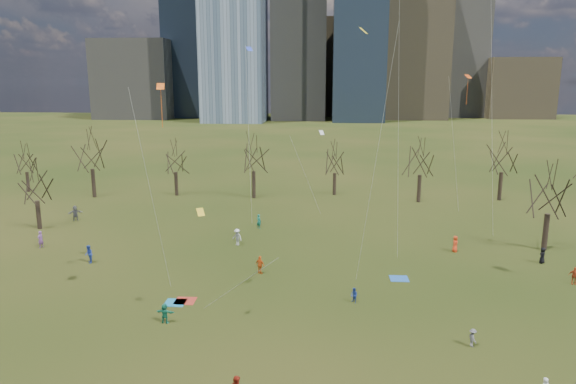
# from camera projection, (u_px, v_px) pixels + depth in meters

# --- Properties ---
(ground) EXTENTS (500.00, 500.00, 0.00)m
(ground) POSITION_uv_depth(u_px,v_px,m) (277.00, 322.00, 36.94)
(ground) COLOR black
(ground) RESTS_ON ground
(downtown_skyline) EXTENTS (212.50, 78.00, 118.00)m
(downtown_skyline) POSITION_uv_depth(u_px,v_px,m) (312.00, 33.00, 234.39)
(downtown_skyline) COLOR slate
(downtown_skyline) RESTS_ON ground
(bare_tree_row) EXTENTS (113.04, 29.80, 9.50)m
(bare_tree_row) POSITION_uv_depth(u_px,v_px,m) (300.00, 161.00, 71.98)
(bare_tree_row) COLOR black
(bare_tree_row) RESTS_ON ground
(blanket_teal) EXTENTS (1.60, 1.50, 0.03)m
(blanket_teal) POSITION_uv_depth(u_px,v_px,m) (175.00, 303.00, 40.10)
(blanket_teal) COLOR teal
(blanket_teal) RESTS_ON ground
(blanket_navy) EXTENTS (1.60, 1.50, 0.03)m
(blanket_navy) POSITION_uv_depth(u_px,v_px,m) (399.00, 279.00, 45.02)
(blanket_navy) COLOR #265DB4
(blanket_navy) RESTS_ON ground
(blanket_crimson) EXTENTS (1.60, 1.50, 0.03)m
(blanket_crimson) POSITION_uv_depth(u_px,v_px,m) (185.00, 301.00, 40.43)
(blanket_crimson) COLOR #B23223
(blanket_crimson) RESTS_ON ground
(person_3) EXTENTS (0.61, 0.87, 1.23)m
(person_3) POSITION_uv_depth(u_px,v_px,m) (473.00, 338.00, 33.36)
(person_3) COLOR slate
(person_3) RESTS_ON ground
(person_4) EXTENTS (1.05, 0.88, 1.68)m
(person_4) POSITION_uv_depth(u_px,v_px,m) (260.00, 265.00, 46.03)
(person_4) COLOR orange
(person_4) RESTS_ON ground
(person_5) EXTENTS (1.40, 0.60, 1.46)m
(person_5) POSITION_uv_depth(u_px,v_px,m) (165.00, 313.00, 36.63)
(person_5) COLOR #1C805F
(person_5) RESTS_ON ground
(person_6) EXTENTS (0.87, 0.90, 1.55)m
(person_6) POSITION_uv_depth(u_px,v_px,m) (543.00, 255.00, 48.72)
(person_6) COLOR black
(person_6) RESTS_ON ground
(person_7) EXTENTS (0.61, 0.76, 1.80)m
(person_7) POSITION_uv_depth(u_px,v_px,m) (40.00, 239.00, 53.28)
(person_7) COLOR #864F9E
(person_7) RESTS_ON ground
(person_8) EXTENTS (0.73, 0.75, 1.22)m
(person_8) POSITION_uv_depth(u_px,v_px,m) (354.00, 295.00, 40.01)
(person_8) COLOR #2540A1
(person_8) RESTS_ON ground
(person_9) EXTENTS (1.33, 1.16, 1.79)m
(person_9) POSITION_uv_depth(u_px,v_px,m) (237.00, 237.00, 54.14)
(person_9) COLOR silver
(person_9) RESTS_ON ground
(person_10) EXTENTS (0.96, 0.57, 1.54)m
(person_10) POSITION_uv_depth(u_px,v_px,m) (574.00, 276.00, 43.66)
(person_10) COLOR #B53C19
(person_10) RESTS_ON ground
(person_11) EXTENTS (1.79, 1.43, 1.90)m
(person_11) POSITION_uv_depth(u_px,v_px,m) (75.00, 213.00, 63.77)
(person_11) COLOR #5B5A5F
(person_11) RESTS_ON ground
(person_12) EXTENTS (0.84, 0.97, 1.68)m
(person_12) POSITION_uv_depth(u_px,v_px,m) (455.00, 244.00, 52.01)
(person_12) COLOR #F7421B
(person_12) RESTS_ON ground
(person_13) EXTENTS (0.76, 0.71, 1.73)m
(person_13) POSITION_uv_depth(u_px,v_px,m) (259.00, 221.00, 60.31)
(person_13) COLOR #1B7C67
(person_13) RESTS_ON ground
(person_14) EXTENTS (0.99, 1.06, 1.75)m
(person_14) POSITION_uv_depth(u_px,v_px,m) (89.00, 254.00, 48.76)
(person_14) COLOR #263FA5
(person_14) RESTS_ON ground
(kites_airborne) EXTENTS (62.77, 38.77, 34.49)m
(kites_airborne) POSITION_uv_depth(u_px,v_px,m) (360.00, 123.00, 43.88)
(kites_airborne) COLOR orange
(kites_airborne) RESTS_ON ground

